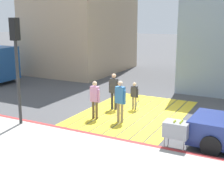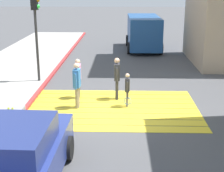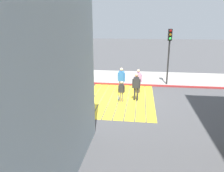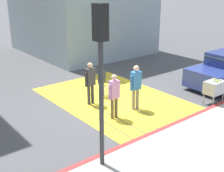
# 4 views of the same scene
# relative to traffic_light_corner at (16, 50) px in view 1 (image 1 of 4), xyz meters

# --- Properties ---
(ground_plane) EXTENTS (120.00, 120.00, 0.00)m
(ground_plane) POSITION_rel_traffic_light_corner_xyz_m (3.58, -3.31, -3.04)
(ground_plane) COLOR #4C4C4F
(crosswalk_stripes) EXTENTS (6.40, 4.35, 0.01)m
(crosswalk_stripes) POSITION_rel_traffic_light_corner_xyz_m (3.58, -3.31, -3.03)
(crosswalk_stripes) COLOR yellow
(crosswalk_stripes) RESTS_ON ground
(sidewalk_west) EXTENTS (4.80, 40.00, 0.12)m
(sidewalk_west) POSITION_rel_traffic_light_corner_xyz_m (-2.02, -3.31, -2.98)
(sidewalk_west) COLOR #ADA8A0
(sidewalk_west) RESTS_ON ground
(curb_painted) EXTENTS (0.16, 40.00, 0.13)m
(curb_painted) POSITION_rel_traffic_light_corner_xyz_m (0.33, -3.31, -2.97)
(curb_painted) COLOR #BC3333
(curb_painted) RESTS_ON ground
(traffic_light_corner) EXTENTS (0.39, 0.28, 4.24)m
(traffic_light_corner) POSITION_rel_traffic_light_corner_xyz_m (0.00, 0.00, 0.00)
(traffic_light_corner) COLOR #2D2D2D
(traffic_light_corner) RESTS_ON ground
(tennis_ball_cart) EXTENTS (0.56, 0.80, 1.02)m
(tennis_ball_cart) POSITION_rel_traffic_light_corner_xyz_m (0.68, -6.09, -2.34)
(tennis_ball_cart) COLOR #99999E
(tennis_ball_cart) RESTS_ON ground
(pedestrian_adult_lead) EXTENTS (0.23, 0.48, 1.65)m
(pedestrian_adult_lead) POSITION_rel_traffic_light_corner_xyz_m (2.12, -2.16, -2.08)
(pedestrian_adult_lead) COLOR brown
(pedestrian_adult_lead) RESTS_ON ground
(pedestrian_adult_trailing) EXTENTS (0.26, 0.51, 1.74)m
(pedestrian_adult_trailing) POSITION_rel_traffic_light_corner_xyz_m (2.23, -3.29, -2.02)
(pedestrian_adult_trailing) COLOR gray
(pedestrian_adult_trailing) RESTS_ON ground
(pedestrian_adult_side) EXTENTS (0.23, 0.50, 1.72)m
(pedestrian_adult_side) POSITION_rel_traffic_light_corner_xyz_m (3.71, -2.25, -2.04)
(pedestrian_adult_side) COLOR #333338
(pedestrian_adult_side) RESTS_ON ground
(pedestrian_child_with_racket) EXTENTS (0.28, 0.41, 1.31)m
(pedestrian_child_with_racket) POSITION_rel_traffic_light_corner_xyz_m (4.12, -3.12, -2.30)
(pedestrian_child_with_racket) COLOR gray
(pedestrian_child_with_racket) RESTS_ON ground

